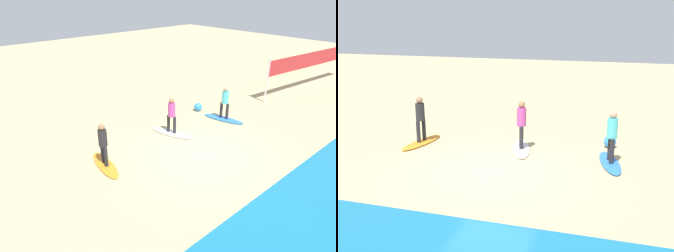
% 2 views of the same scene
% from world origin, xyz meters
% --- Properties ---
extents(ground_plane, '(60.00, 60.00, 0.00)m').
position_xyz_m(ground_plane, '(0.00, 0.00, 0.00)').
color(ground_plane, tan).
extents(surfboard_blue, '(1.02, 2.17, 0.09)m').
position_xyz_m(surfboard_blue, '(-3.43, -1.63, 0.04)').
color(surfboard_blue, blue).
rests_on(surfboard_blue, ground).
extents(surfer_blue, '(0.32, 0.45, 1.64)m').
position_xyz_m(surfer_blue, '(-3.43, -1.63, 1.04)').
color(surfer_blue, '#232328').
rests_on(surfer_blue, surfboard_blue).
extents(surfboard_white, '(1.09, 2.17, 0.09)m').
position_xyz_m(surfboard_white, '(-0.42, -2.19, 0.04)').
color(surfboard_white, white).
rests_on(surfboard_white, ground).
extents(surfer_white, '(0.32, 0.45, 1.64)m').
position_xyz_m(surfer_white, '(-0.42, -2.19, 1.04)').
color(surfer_white, '#232328').
rests_on(surfer_white, surfboard_white).
extents(surfboard_orange, '(0.92, 2.17, 0.09)m').
position_xyz_m(surfboard_orange, '(3.23, -1.87, 0.04)').
color(surfboard_orange, orange).
rests_on(surfboard_orange, ground).
extents(surfer_orange, '(0.32, 0.45, 1.64)m').
position_xyz_m(surfer_orange, '(3.23, -1.87, 1.04)').
color(surfer_orange, '#232328').
rests_on(surfer_orange, surfboard_orange).
extents(volleyball_net, '(9.05, 1.08, 2.50)m').
position_xyz_m(volleyball_net, '(-11.64, -1.17, 1.79)').
color(volleyball_net, silver).
rests_on(volleyball_net, ground).
extents(beach_ball, '(0.44, 0.44, 0.44)m').
position_xyz_m(beach_ball, '(-3.35, -3.29, 0.22)').
color(beach_ball, '#338CE5').
rests_on(beach_ball, ground).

